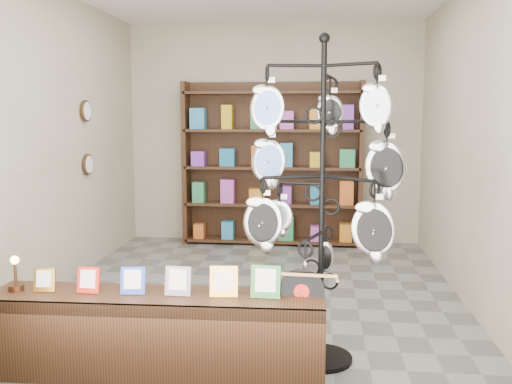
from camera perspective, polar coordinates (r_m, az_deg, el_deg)
ground at (r=5.69m, az=-0.32°, el=-10.24°), size 5.00×5.00×0.00m
room_envelope at (r=5.42m, az=-0.33°, el=8.74°), size 5.00×5.00×5.00m
display_tree at (r=3.95m, az=6.64°, el=1.51°), size 1.18×1.10×2.30m
front_shelf at (r=4.04m, az=-9.89°, el=-13.78°), size 2.27×0.51×0.80m
back_shelving at (r=7.73m, az=1.63°, el=2.31°), size 2.42×0.36×2.20m
wall_clocks at (r=6.70m, az=-16.55°, el=5.22°), size 0.03×0.24×0.84m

